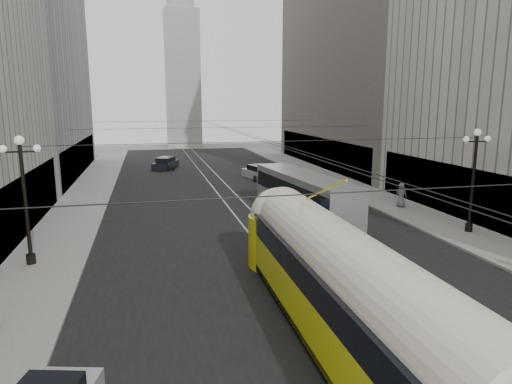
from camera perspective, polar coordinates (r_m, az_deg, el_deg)
road at (r=39.56m, az=-3.36°, el=-0.63°), size 20.00×85.00×0.02m
sidewalk_left at (r=42.74m, az=-20.27°, el=-0.32°), size 4.00×72.00×0.15m
sidewalk_right at (r=46.34m, az=10.63°, el=1.04°), size 4.00×72.00×0.15m
rail_left at (r=39.44m, az=-4.44°, el=-0.68°), size 0.12×85.00×0.04m
rail_right at (r=39.69m, az=-2.30°, el=-0.57°), size 0.12×85.00×0.04m
building_left_far at (r=55.63m, az=-28.36°, el=16.32°), size 12.60×28.60×28.60m
building_right_far at (r=60.48m, az=13.68°, el=18.69°), size 12.60×32.60×32.60m
distant_tower at (r=86.19m, az=-9.22°, el=15.61°), size 6.00×6.00×31.36m
lamppost_left_mid at (r=24.76m, az=-26.97°, el=-0.12°), size 1.86×0.44×6.37m
lamppost_right_mid at (r=30.82m, az=25.56°, el=2.00°), size 1.86×0.44×6.37m
catenary at (r=37.82m, az=-3.02°, el=7.83°), size 25.00×72.00×0.23m
streetcar at (r=15.82m, az=11.00°, el=-11.74°), size 3.12×18.36×4.02m
city_bus at (r=32.27m, az=5.98°, el=-0.26°), size 3.85×12.52×3.12m
sedan_white_far at (r=48.53m, az=0.43°, el=2.41°), size 3.05×5.10×1.50m
sedan_dark_far at (r=57.19m, az=-11.23°, el=3.51°), size 3.52×4.99×1.46m
pedestrian_sidewalk_right at (r=36.65m, az=17.68°, el=-0.36°), size 1.05×0.85×1.86m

